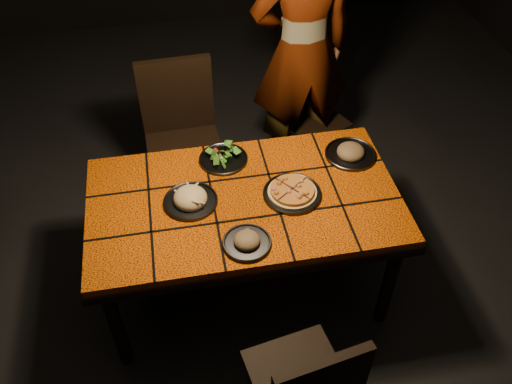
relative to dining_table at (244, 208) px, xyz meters
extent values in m
cube|color=black|center=(0.00, 0.00, -0.69)|extent=(6.00, 7.00, 0.04)
cube|color=#DB5406|center=(0.00, 0.00, 0.05)|extent=(1.60, 0.90, 0.05)
cube|color=black|center=(0.00, 0.00, 0.01)|extent=(1.62, 0.92, 0.04)
cylinder|color=black|center=(-0.72, -0.37, -0.34)|extent=(0.07, 0.07, 0.66)
cylinder|color=black|center=(0.72, -0.37, -0.34)|extent=(0.07, 0.07, 0.66)
cylinder|color=black|center=(-0.72, 0.37, -0.34)|extent=(0.07, 0.07, 0.66)
cylinder|color=black|center=(0.72, 0.37, -0.34)|extent=(0.07, 0.07, 0.66)
cube|color=black|center=(0.09, -0.85, -0.24)|extent=(0.47, 0.47, 0.04)
cylinder|color=black|center=(0.23, -0.66, -0.46)|extent=(0.03, 0.03, 0.42)
cylinder|color=black|center=(-0.10, -0.72, -0.46)|extent=(0.03, 0.03, 0.42)
cube|color=black|center=(-0.26, 0.75, -0.17)|extent=(0.48, 0.48, 0.04)
cube|color=black|center=(-0.27, 0.96, 0.10)|extent=(0.47, 0.06, 0.51)
cylinder|color=black|center=(-0.44, 0.55, -0.43)|extent=(0.04, 0.04, 0.48)
cylinder|color=black|center=(-0.07, 0.57, -0.43)|extent=(0.04, 0.04, 0.48)
cylinder|color=black|center=(-0.46, 0.93, -0.43)|extent=(0.04, 0.04, 0.48)
cylinder|color=black|center=(-0.08, 0.94, -0.43)|extent=(0.04, 0.04, 0.48)
cube|color=black|center=(0.66, 0.99, -0.26)|extent=(0.51, 0.51, 0.04)
cube|color=black|center=(0.59, 1.14, -0.03)|extent=(0.36, 0.19, 0.42)
cylinder|color=black|center=(0.59, 0.78, -0.47)|extent=(0.03, 0.03, 0.39)
cylinder|color=black|center=(0.87, 0.91, -0.47)|extent=(0.03, 0.03, 0.39)
cylinder|color=black|center=(0.46, 1.06, -0.47)|extent=(0.03, 0.03, 0.39)
cylinder|color=black|center=(0.74, 1.19, -0.47)|extent=(0.03, 0.03, 0.39)
imported|color=brown|center=(0.56, 1.06, 0.27)|extent=(0.72, 0.50, 1.87)
cylinder|color=#3B3B40|center=(0.25, -0.03, 0.08)|extent=(0.30, 0.30, 0.01)
torus|color=#3B3B40|center=(0.25, -0.03, 0.09)|extent=(0.30, 0.30, 0.01)
cylinder|color=tan|center=(0.25, -0.03, 0.10)|extent=(0.35, 0.35, 0.01)
cylinder|color=orange|center=(0.25, -0.03, 0.11)|extent=(0.32, 0.32, 0.02)
cylinder|color=#3B3B40|center=(-0.27, 0.02, 0.08)|extent=(0.28, 0.28, 0.01)
torus|color=#3B3B40|center=(-0.27, 0.02, 0.09)|extent=(0.28, 0.28, 0.01)
ellipsoid|color=tan|center=(-0.27, 0.02, 0.11)|extent=(0.17, 0.17, 0.09)
cylinder|color=#3B3B40|center=(-0.06, 0.31, 0.08)|extent=(0.27, 0.27, 0.01)
torus|color=#3B3B40|center=(-0.06, 0.31, 0.09)|extent=(0.27, 0.27, 0.01)
cylinder|color=#3B3B40|center=(-0.04, -0.31, 0.08)|extent=(0.23, 0.23, 0.01)
torus|color=#3B3B40|center=(-0.04, -0.31, 0.09)|extent=(0.23, 0.23, 0.01)
ellipsoid|color=olive|center=(-0.04, -0.31, 0.11)|extent=(0.14, 0.14, 0.08)
cylinder|color=#3B3B40|center=(0.64, 0.22, 0.08)|extent=(0.28, 0.28, 0.01)
torus|color=#3B3B40|center=(0.64, 0.22, 0.09)|extent=(0.28, 0.28, 0.01)
ellipsoid|color=olive|center=(0.64, 0.22, 0.11)|extent=(0.17, 0.17, 0.09)
camera|label=1|loc=(-0.30, -1.95, 2.04)|focal=38.00mm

